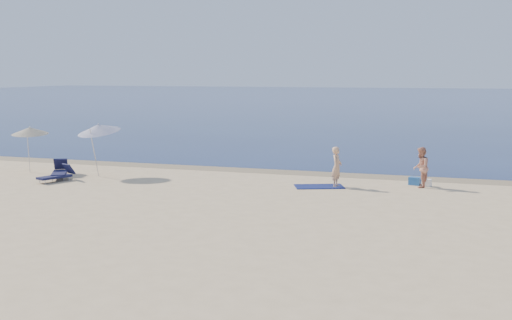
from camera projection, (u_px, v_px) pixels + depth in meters
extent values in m
cube|color=#0B1B47|center=(410.00, 100.00, 106.28)|extent=(240.00, 160.00, 0.01)
cube|color=#847254|center=(279.00, 172.00, 30.22)|extent=(240.00, 1.60, 0.00)
imported|color=tan|center=(337.00, 167.00, 26.10)|extent=(0.44, 0.63, 1.65)
imported|color=tan|center=(421.00, 167.00, 26.02)|extent=(0.72, 0.88, 1.65)
cube|color=#0F174B|center=(319.00, 186.00, 26.22)|extent=(2.23, 1.74, 0.03)
cube|color=white|center=(427.00, 183.00, 26.35)|extent=(0.39, 0.34, 0.30)
cube|color=#205EB1|center=(415.00, 181.00, 26.65)|extent=(0.53, 0.43, 0.33)
cylinder|color=silver|center=(94.00, 153.00, 28.55)|extent=(0.18, 0.45, 2.21)
cone|color=white|center=(99.00, 128.00, 28.80)|extent=(2.43, 2.45, 0.70)
sphere|color=silver|center=(98.00, 124.00, 28.77)|extent=(0.06, 0.06, 0.06)
cylinder|color=silver|center=(29.00, 152.00, 29.85)|extent=(0.11, 0.21, 2.00)
cone|color=beige|center=(30.00, 131.00, 29.88)|extent=(2.14, 2.15, 0.46)
sphere|color=silver|center=(30.00, 127.00, 29.85)|extent=(0.06, 0.06, 0.06)
cube|color=#15173B|center=(59.00, 173.00, 28.22)|extent=(1.32, 1.70, 0.11)
cube|color=#15173B|center=(61.00, 164.00, 28.96)|extent=(0.71, 0.64, 0.52)
cylinder|color=#A5A5AD|center=(65.00, 176.00, 28.28)|extent=(0.03, 0.03, 0.24)
cube|color=#15183C|center=(54.00, 177.00, 27.40)|extent=(1.05, 1.54, 0.10)
cube|color=#15183C|center=(69.00, 169.00, 27.91)|extent=(0.63, 0.53, 0.47)
cylinder|color=#A5A5AD|center=(57.00, 180.00, 27.28)|extent=(0.03, 0.03, 0.21)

